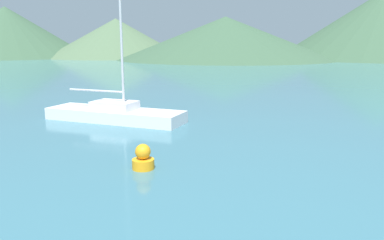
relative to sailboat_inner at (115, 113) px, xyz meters
The scene contains 5 objects.
sailboat_inner is the anchor object (origin of this frame).
buoy_marker 7.77m from the sailboat_inner, 71.41° to the right, with size 0.70×0.70×0.80m.
hill_west 98.43m from the sailboat_inner, 119.26° to the left, with size 43.99×43.99×13.61m.
hill_central 87.36m from the sailboat_inner, 101.86° to the left, with size 37.88×37.88×10.40m.
hill_east 73.51m from the sailboat_inner, 81.53° to the left, with size 51.23×51.23×10.01m.
Camera 1 is at (0.88, 1.03, 3.87)m, focal length 35.00 mm.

